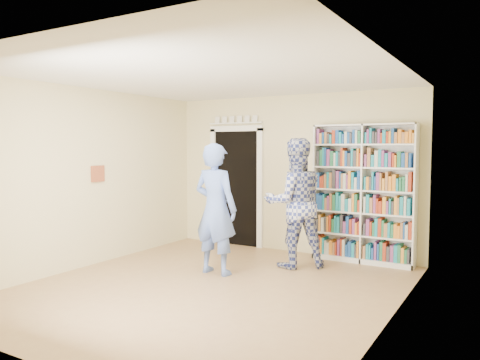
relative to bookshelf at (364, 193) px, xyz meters
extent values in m
plane|color=#9A714A|center=(-1.30, -2.34, -1.09)|extent=(5.00, 5.00, 0.00)
plane|color=white|center=(-1.30, -2.34, 1.61)|extent=(5.00, 5.00, 0.00)
plane|color=beige|center=(-1.30, 0.16, 0.26)|extent=(4.50, 0.00, 4.50)
plane|color=beige|center=(-3.55, -2.34, 0.26)|extent=(0.00, 5.00, 5.00)
plane|color=beige|center=(0.95, -2.34, 0.26)|extent=(0.00, 5.00, 5.00)
cube|color=white|center=(0.00, 0.00, -0.01)|extent=(1.57, 0.30, 2.16)
cube|color=white|center=(0.00, 0.00, -0.01)|extent=(0.02, 0.30, 2.16)
cube|color=black|center=(-2.40, 0.14, -0.04)|extent=(0.90, 0.03, 2.10)
cube|color=white|center=(-2.90, 0.12, -0.04)|extent=(0.10, 0.06, 2.20)
cube|color=white|center=(-1.90, 0.12, -0.04)|extent=(0.10, 0.06, 2.20)
cube|color=white|center=(-2.40, 0.12, 1.06)|extent=(1.10, 0.06, 0.10)
cube|color=white|center=(-2.40, 0.12, 1.16)|extent=(1.10, 0.08, 0.02)
cube|color=maroon|center=(-3.53, -2.14, 0.31)|extent=(0.03, 0.25, 0.25)
imported|color=#5D7CD0|center=(-1.62, -1.73, -0.16)|extent=(0.70, 0.47, 1.86)
imported|color=navy|center=(-0.81, -0.80, -0.12)|extent=(1.20, 1.17, 1.94)
cube|color=white|center=(-0.74, -0.97, -0.02)|extent=(0.23, 0.03, 0.32)
camera|label=1|loc=(2.03, -7.23, 0.71)|focal=35.00mm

